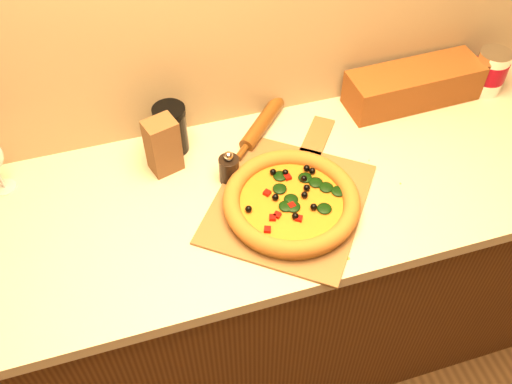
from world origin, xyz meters
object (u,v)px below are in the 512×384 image
pizza_peel (290,199)px  rolling_pin (262,123)px  pizza (291,202)px  dark_jar (171,129)px  coffee_canister (490,71)px  pepper_grinder (229,169)px

pizza_peel → rolling_pin: 0.30m
pizza_peel → rolling_pin: rolling_pin is taller
pizza → dark_jar: dark_jar is taller
coffee_canister → dark_jar: dark_jar is taller
pepper_grinder → dark_jar: size_ratio=0.71×
pizza_peel → coffee_canister: coffee_canister is taller
dark_jar → pepper_grinder: bearing=-54.1°
pizza → pizza_peel: bearing=72.5°
coffee_canister → dark_jar: bearing=178.6°
pizza_peel → rolling_pin: size_ratio=2.36×
rolling_pin → pepper_grinder: bearing=-130.9°
dark_jar → coffee_canister: bearing=-1.4°
pepper_grinder → rolling_pin: bearing=49.1°
pizza_peel → pepper_grinder: pepper_grinder is taller
pizza_peel → pizza: pizza is taller
pizza_peel → dark_jar: size_ratio=3.97×
pizza_peel → coffee_canister: bearing=56.4°
pizza → coffee_canister: 0.85m
pepper_grinder → coffee_canister: bearing=9.1°
pizza → pepper_grinder: bearing=129.7°
coffee_canister → dark_jar: (-1.05, 0.03, 0.00)m
rolling_pin → dark_jar: size_ratio=1.68×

